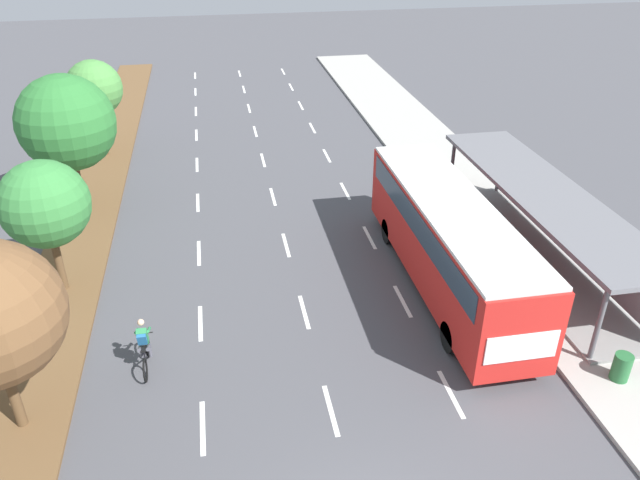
# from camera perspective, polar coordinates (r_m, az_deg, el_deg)

# --- Properties ---
(median_strip) EXTENTS (2.60, 52.00, 0.12)m
(median_strip) POSITION_cam_1_polar(r_m,az_deg,el_deg) (30.54, -20.39, 3.71)
(median_strip) COLOR brown
(median_strip) RESTS_ON ground
(sidewalk_right) EXTENTS (4.50, 52.00, 0.15)m
(sidewalk_right) POSITION_cam_1_polar(r_m,az_deg,el_deg) (32.22, 11.97, 6.33)
(sidewalk_right) COLOR #ADAAA3
(sidewalk_right) RESTS_ON ground
(lane_divider_left) EXTENTS (0.14, 48.45, 0.01)m
(lane_divider_left) POSITION_cam_1_polar(r_m,az_deg,el_deg) (28.87, -11.34, 3.45)
(lane_divider_left) COLOR white
(lane_divider_left) RESTS_ON ground
(lane_divider_center) EXTENTS (0.14, 48.45, 0.01)m
(lane_divider_center) POSITION_cam_1_polar(r_m,az_deg,el_deg) (28.97, -4.42, 4.06)
(lane_divider_center) COLOR white
(lane_divider_center) RESTS_ON ground
(lane_divider_right) EXTENTS (0.14, 48.45, 0.01)m
(lane_divider_right) POSITION_cam_1_polar(r_m,az_deg,el_deg) (29.48, 2.37, 4.59)
(lane_divider_right) COLOR white
(lane_divider_right) RESTS_ON ground
(bus_shelter) EXTENTS (2.90, 12.64, 2.86)m
(bus_shelter) POSITION_cam_1_polar(r_m,az_deg,el_deg) (24.44, 20.43, 1.96)
(bus_shelter) COLOR gray
(bus_shelter) RESTS_ON sidewalk_right
(bus) EXTENTS (2.54, 11.29, 3.37)m
(bus) POSITION_cam_1_polar(r_m,az_deg,el_deg) (21.73, 11.93, 0.39)
(bus) COLOR red
(bus) RESTS_ON ground
(cyclist) EXTENTS (0.46, 1.82, 1.71)m
(cyclist) POSITION_cam_1_polar(r_m,az_deg,el_deg) (19.01, -16.07, -9.56)
(cyclist) COLOR black
(cyclist) RESTS_ON ground
(median_tree_third) EXTENTS (2.99, 2.99, 4.84)m
(median_tree_third) POSITION_cam_1_polar(r_m,az_deg,el_deg) (22.30, -24.32, 3.04)
(median_tree_third) COLOR brown
(median_tree_third) RESTS_ON median_strip
(median_tree_fourth) EXTENTS (4.07, 4.07, 6.00)m
(median_tree_fourth) POSITION_cam_1_polar(r_m,az_deg,el_deg) (28.13, -22.60, 10.03)
(median_tree_fourth) COLOR brown
(median_tree_fourth) RESTS_ON median_strip
(median_tree_fifth) EXTENTS (2.86, 2.86, 5.07)m
(median_tree_fifth) POSITION_cam_1_polar(r_m,az_deg,el_deg) (34.40, -20.33, 13.13)
(median_tree_fifth) COLOR brown
(median_tree_fifth) RESTS_ON median_strip
(trash_bin) EXTENTS (0.52, 0.52, 0.85)m
(trash_bin) POSITION_cam_1_polar(r_m,az_deg,el_deg) (19.93, 26.32, -10.59)
(trash_bin) COLOR #286B38
(trash_bin) RESTS_ON sidewalk_right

